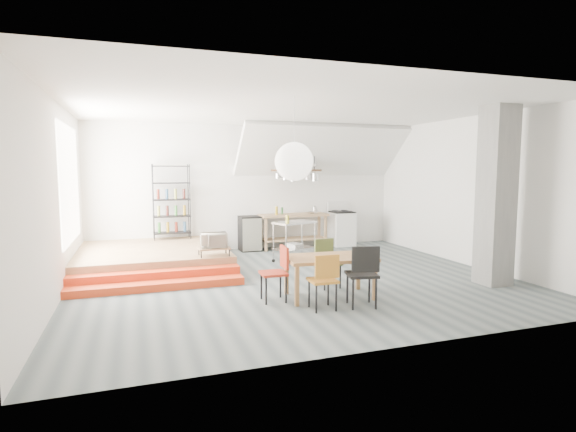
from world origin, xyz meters
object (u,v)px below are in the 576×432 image
object	(u,v)px
rolling_cart	(294,236)
mini_fridge	(250,233)
dining_table	(330,261)
stove	(342,228)

from	to	relation	value
rolling_cart	mini_fridge	bearing A→B (deg)	89.06
dining_table	rolling_cart	xyz separation A→B (m)	(0.41, 2.85, -0.01)
stove	dining_table	bearing A→B (deg)	-117.79
stove	rolling_cart	size ratio (longest dim) A/B	1.14
stove	mini_fridge	xyz separation A→B (m)	(-2.57, 0.04, -0.04)
dining_table	rolling_cart	distance (m)	2.88
dining_table	rolling_cart	size ratio (longest dim) A/B	1.44
stove	mini_fridge	size ratio (longest dim) A/B	1.33
mini_fridge	dining_table	bearing A→B (deg)	-87.37
dining_table	mini_fridge	world-z (taller)	mini_fridge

